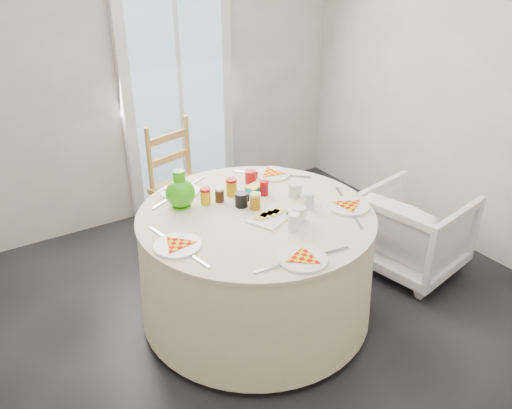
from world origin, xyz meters
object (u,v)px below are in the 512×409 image
table (256,264)px  armchair (415,222)px  wooden_chair (187,190)px  green_pitcher (180,188)px

table → armchair: table is taller
wooden_chair → green_pitcher: size_ratio=4.32×
table → wooden_chair: bearing=88.7°
wooden_chair → armchair: size_ratio=1.46×
table → green_pitcher: bearing=137.4°
table → green_pitcher: size_ratio=6.31×
table → armchair: 1.27m
table → green_pitcher: green_pitcher is taller
green_pitcher → armchair: bearing=0.2°
armchair → green_pitcher: (-1.60, 0.50, 0.48)m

